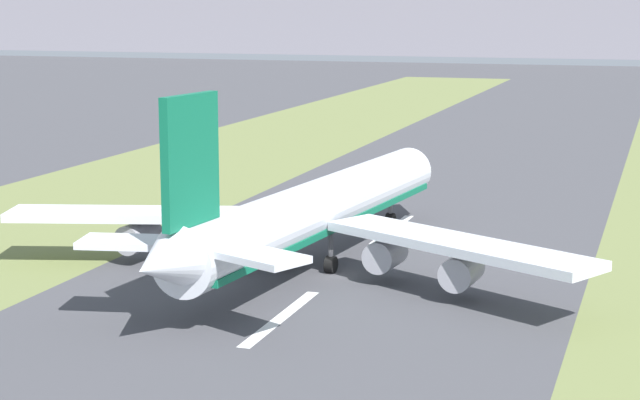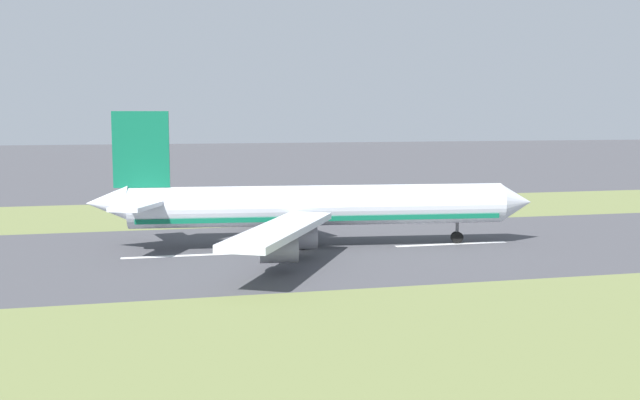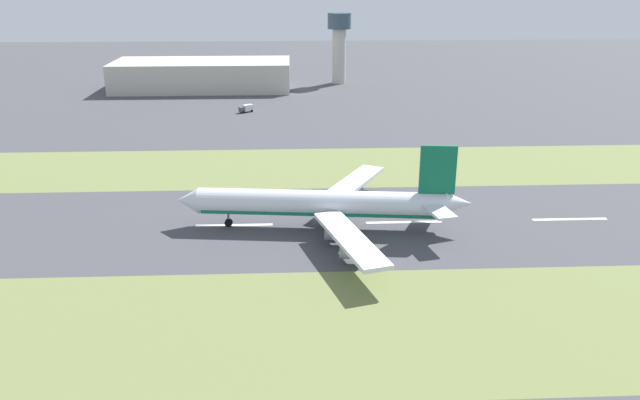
{
  "view_description": "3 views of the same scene",
  "coord_description": "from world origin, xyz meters",
  "px_view_note": "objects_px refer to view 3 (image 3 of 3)",
  "views": [
    {
      "loc": [
        31.83,
        -101.95,
        27.46
      ],
      "look_at": [
        -2.92,
        3.99,
        7.0
      ],
      "focal_mm": 60.0,
      "sensor_mm": 36.0,
      "label": 1
    },
    {
      "loc": [
        105.01,
        -21.89,
        19.82
      ],
      "look_at": [
        -2.92,
        3.99,
        7.0
      ],
      "focal_mm": 42.0,
      "sensor_mm": 36.0,
      "label": 2
    },
    {
      "loc": [
        -135.22,
        10.1,
        56.08
      ],
      "look_at": [
        -2.92,
        3.99,
        7.0
      ],
      "focal_mm": 35.0,
      "sensor_mm": 36.0,
      "label": 3
    }
  ],
  "objects_px": {
    "airplane_main_jet": "(328,204)",
    "terminal_building": "(203,75)",
    "service_truck": "(246,108)",
    "control_tower": "(339,40)"
  },
  "relations": [
    {
      "from": "terminal_building",
      "to": "airplane_main_jet",
      "type": "bearing_deg",
      "value": -164.04
    },
    {
      "from": "airplane_main_jet",
      "to": "service_truck",
      "type": "xyz_separation_m",
      "value": [
        126.1,
        26.92,
        -4.36
      ]
    },
    {
      "from": "service_truck",
      "to": "control_tower",
      "type": "bearing_deg",
      "value": -32.3
    },
    {
      "from": "terminal_building",
      "to": "service_truck",
      "type": "relative_size",
      "value": 14.01
    },
    {
      "from": "airplane_main_jet",
      "to": "control_tower",
      "type": "height_order",
      "value": "control_tower"
    },
    {
      "from": "terminal_building",
      "to": "service_truck",
      "type": "height_order",
      "value": "terminal_building"
    },
    {
      "from": "airplane_main_jet",
      "to": "service_truck",
      "type": "bearing_deg",
      "value": 12.05
    },
    {
      "from": "airplane_main_jet",
      "to": "terminal_building",
      "type": "bearing_deg",
      "value": 15.96
    },
    {
      "from": "control_tower",
      "to": "service_truck",
      "type": "relative_size",
      "value": 5.77
    },
    {
      "from": "terminal_building",
      "to": "control_tower",
      "type": "distance_m",
      "value": 71.83
    }
  ]
}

